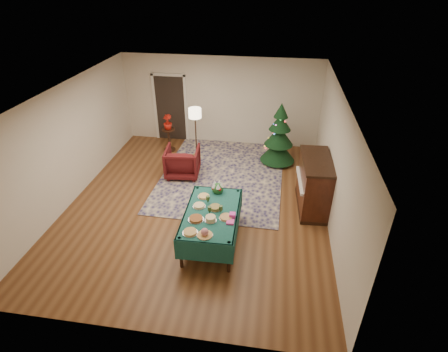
# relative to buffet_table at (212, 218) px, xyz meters

# --- Properties ---
(room_shell) EXTENTS (7.00, 7.00, 7.00)m
(room_shell) POSITION_rel_buffet_table_xyz_m (-0.58, 1.24, 0.78)
(room_shell) COLOR #593319
(room_shell) RESTS_ON ground
(doorway) EXTENTS (1.08, 0.04, 2.16)m
(doorway) POSITION_rel_buffet_table_xyz_m (-2.18, 4.72, 0.52)
(doorway) COLOR black
(doorway) RESTS_ON ground
(rug) EXTENTS (3.28, 4.26, 0.02)m
(rug) POSITION_rel_buffet_table_xyz_m (-0.20, 2.63, -0.56)
(rug) COLOR #151246
(rug) RESTS_ON ground
(buffet_table) EXTENTS (1.11, 1.86, 0.71)m
(buffet_table) POSITION_rel_buffet_table_xyz_m (0.00, 0.00, 0.00)
(buffet_table) COLOR black
(buffet_table) RESTS_ON ground
(platter_0) EXTENTS (0.29, 0.29, 0.04)m
(platter_0) POSITION_rel_buffet_table_xyz_m (-0.27, -0.68, 0.16)
(platter_0) COLOR silver
(platter_0) RESTS_ON buffet_table
(platter_1) EXTENTS (0.29, 0.29, 0.15)m
(platter_1) POSITION_rel_buffet_table_xyz_m (0.01, -0.71, 0.21)
(platter_1) COLOR silver
(platter_1) RESTS_ON buffet_table
(platter_2) EXTENTS (0.31, 0.31, 0.05)m
(platter_2) POSITION_rel_buffet_table_xyz_m (-0.25, -0.28, 0.16)
(platter_2) COLOR silver
(platter_2) RESTS_ON buffet_table
(platter_3) EXTENTS (0.23, 0.23, 0.10)m
(platter_3) POSITION_rel_buffet_table_xyz_m (0.03, -0.27, 0.19)
(platter_3) COLOR silver
(platter_3) RESTS_ON buffet_table
(platter_4) EXTENTS (0.28, 0.28, 0.04)m
(platter_4) POSITION_rel_buffet_table_xyz_m (0.32, -0.14, 0.16)
(platter_4) COLOR silver
(platter_4) RESTS_ON buffet_table
(platter_5) EXTENTS (0.26, 0.26, 0.05)m
(platter_5) POSITION_rel_buffet_table_xyz_m (-0.28, 0.14, 0.16)
(platter_5) COLOR silver
(platter_5) RESTS_ON buffet_table
(platter_6) EXTENTS (0.25, 0.25, 0.07)m
(platter_6) POSITION_rel_buffet_table_xyz_m (0.05, 0.11, 0.17)
(platter_6) COLOR silver
(platter_6) RESTS_ON buffet_table
(platter_7) EXTENTS (0.26, 0.26, 0.04)m
(platter_7) POSITION_rel_buffet_table_xyz_m (-0.26, 0.49, 0.16)
(platter_7) COLOR silver
(platter_7) RESTS_ON buffet_table
(goblet_0) EXTENTS (0.08, 0.08, 0.17)m
(goblet_0) POSITION_rel_buffet_table_xyz_m (-0.13, 0.29, 0.23)
(goblet_0) COLOR #2D471E
(goblet_0) RESTS_ON buffet_table
(goblet_1) EXTENTS (0.08, 0.08, 0.17)m
(goblet_1) POSITION_rel_buffet_table_xyz_m (0.19, 0.00, 0.23)
(goblet_1) COLOR #2D471E
(goblet_1) RESTS_ON buffet_table
(goblet_2) EXTENTS (0.08, 0.08, 0.17)m
(goblet_2) POSITION_rel_buffet_table_xyz_m (-0.03, -0.05, 0.23)
(goblet_2) COLOR #2D471E
(goblet_2) RESTS_ON buffet_table
(napkin_stack) EXTENTS (0.15, 0.15, 0.04)m
(napkin_stack) POSITION_rel_buffet_table_xyz_m (0.41, -0.28, 0.16)
(napkin_stack) COLOR #F443A8
(napkin_stack) RESTS_ON buffet_table
(gift_box) EXTENTS (0.12, 0.12, 0.10)m
(gift_box) POSITION_rel_buffet_table_xyz_m (0.43, -0.10, 0.19)
(gift_box) COLOR #E23EB8
(gift_box) RESTS_ON buffet_table
(centerpiece) EXTENTS (0.26, 0.26, 0.30)m
(centerpiece) POSITION_rel_buffet_table_xyz_m (0.00, 0.71, 0.27)
(centerpiece) COLOR #1E4C1E
(centerpiece) RESTS_ON buffet_table
(armchair) EXTENTS (0.94, 0.89, 0.89)m
(armchair) POSITION_rel_buffet_table_xyz_m (-1.25, 2.48, -0.13)
(armchair) COLOR #4B1011
(armchair) RESTS_ON ground
(floor_lamp) EXTENTS (0.36, 0.36, 1.49)m
(floor_lamp) POSITION_rel_buffet_table_xyz_m (-1.13, 3.63, 0.69)
(floor_lamp) COLOR #A57F3F
(floor_lamp) RESTS_ON ground
(side_table) EXTENTS (0.39, 0.39, 0.70)m
(side_table) POSITION_rel_buffet_table_xyz_m (-2.04, 3.89, -0.23)
(side_table) COLOR black
(side_table) RESTS_ON ground
(potted_plant) EXTENTS (0.25, 0.45, 0.25)m
(potted_plant) POSITION_rel_buffet_table_xyz_m (-2.04, 3.89, 0.25)
(potted_plant) COLOR #A9160C
(potted_plant) RESTS_ON side_table
(christmas_tree) EXTENTS (1.19, 1.19, 1.79)m
(christmas_tree) POSITION_rel_buffet_table_xyz_m (1.25, 3.58, 0.23)
(christmas_tree) COLOR black
(christmas_tree) RESTS_ON ground
(piano) EXTENTS (0.75, 1.48, 1.26)m
(piano) POSITION_rel_buffet_table_xyz_m (2.10, 1.51, 0.04)
(piano) COLOR black
(piano) RESTS_ON ground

